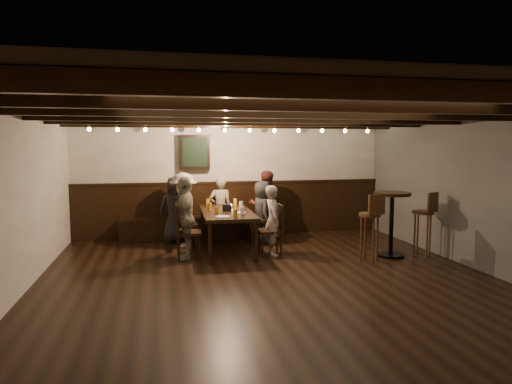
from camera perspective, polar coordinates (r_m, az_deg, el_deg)
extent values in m
plane|color=black|center=(6.47, 2.09, -11.27)|extent=(7.00, 7.00, 0.00)
plane|color=black|center=(6.19, 2.17, 10.45)|extent=(7.00, 7.00, 0.00)
plane|color=beige|center=(9.63, -2.96, 1.71)|extent=(6.50, 0.00, 6.50)
plane|color=#4A4A48|center=(7.68, 26.35, 0.00)|extent=(0.00, 7.00, 7.00)
plane|color=beige|center=(6.28, -28.02, -1.29)|extent=(0.00, 7.00, 7.00)
cube|color=black|center=(9.66, -2.90, -2.15)|extent=(6.50, 0.08, 1.10)
cube|color=black|center=(9.37, -7.48, -4.47)|extent=(3.00, 0.45, 0.45)
cube|color=black|center=(9.42, -7.71, 4.92)|extent=(0.62, 0.12, 0.72)
cube|color=black|center=(9.35, -7.68, 4.91)|extent=(0.50, 0.02, 0.58)
cube|color=black|center=(3.46, 14.28, 12.31)|extent=(6.50, 0.10, 0.16)
cube|color=black|center=(4.52, 7.66, 10.90)|extent=(6.50, 0.10, 0.16)
cube|color=black|center=(5.63, 3.63, 9.97)|extent=(6.50, 0.10, 0.16)
cube|color=black|center=(6.75, 0.95, 9.32)|extent=(6.50, 0.10, 0.16)
cube|color=black|center=(7.88, -0.96, 8.84)|extent=(6.50, 0.10, 0.16)
cube|color=black|center=(9.02, -2.39, 8.48)|extent=(6.50, 0.10, 0.16)
sphere|color=#FFE099|center=(8.96, -20.13, 7.37)|extent=(0.07, 0.07, 0.07)
sphere|color=#FFE099|center=(8.87, -11.23, 7.64)|extent=(0.07, 0.07, 0.07)
sphere|color=#FFE099|center=(9.00, -2.36, 7.72)|extent=(0.07, 0.07, 0.07)
sphere|color=#FFE099|center=(9.33, 6.07, 7.63)|extent=(0.07, 0.07, 0.07)
sphere|color=#FFE099|center=(9.84, 13.77, 7.41)|extent=(0.07, 0.07, 0.07)
cube|color=black|center=(8.21, -3.70, -2.55)|extent=(0.92, 1.96, 0.06)
cylinder|color=black|center=(7.35, -5.78, -6.48)|extent=(0.06, 0.06, 0.67)
cylinder|color=black|center=(9.13, -6.74, -4.03)|extent=(0.06, 0.06, 0.67)
cylinder|color=black|center=(7.45, 0.08, -6.28)|extent=(0.06, 0.06, 0.67)
cylinder|color=black|center=(9.21, -2.02, -3.90)|extent=(0.06, 0.06, 0.67)
cube|color=black|center=(8.65, -8.67, -4.07)|extent=(0.41, 0.41, 0.05)
cube|color=black|center=(8.61, -9.91, -2.49)|extent=(0.05, 0.40, 0.44)
cube|color=black|center=(7.76, -8.44, -5.08)|extent=(0.43, 0.43, 0.05)
cube|color=black|center=(7.71, -9.89, -3.24)|extent=(0.05, 0.42, 0.46)
cube|color=black|center=(8.80, 0.50, -3.53)|extent=(0.46, 0.46, 0.05)
cube|color=black|center=(8.80, 1.79, -1.74)|extent=(0.05, 0.45, 0.49)
cube|color=black|center=(7.94, 1.75, -4.92)|extent=(0.41, 0.41, 0.05)
cube|color=black|center=(7.94, 3.04, -3.14)|extent=(0.05, 0.40, 0.44)
imported|color=black|center=(9.05, -10.05, -2.15)|extent=(0.65, 0.43, 1.30)
imported|color=gray|center=(9.25, -4.48, -2.01)|extent=(0.47, 0.31, 1.26)
imported|color=#5D2820|center=(9.24, 1.18, -1.63)|extent=(0.69, 0.54, 1.38)
imported|color=#A8998E|center=(8.60, -9.03, -2.23)|extent=(0.54, 0.91, 1.40)
imported|color=gray|center=(7.71, -8.85, -3.20)|extent=(0.36, 0.82, 1.39)
imported|color=#262528|center=(8.78, 0.82, -2.57)|extent=(0.40, 0.61, 1.22)
imported|color=#A29289|center=(7.91, 2.10, -3.55)|extent=(0.30, 0.45, 1.21)
cylinder|color=#BF7219|center=(8.86, -6.05, -1.30)|extent=(0.07, 0.07, 0.14)
cylinder|color=#BF7219|center=(8.87, -2.61, -1.26)|extent=(0.07, 0.07, 0.14)
cylinder|color=#BF7219|center=(8.27, -5.86, -1.82)|extent=(0.07, 0.07, 0.14)
cylinder|color=silver|center=(8.44, -1.84, -1.64)|extent=(0.07, 0.07, 0.14)
cylinder|color=#BF7219|center=(7.73, -4.93, -2.35)|extent=(0.07, 0.07, 0.14)
cylinder|color=silver|center=(7.69, -1.73, -2.38)|extent=(0.07, 0.07, 0.14)
cylinder|color=#BF7219|center=(7.42, -2.58, -2.69)|extent=(0.07, 0.07, 0.14)
cylinder|color=white|center=(7.50, -4.20, -3.09)|extent=(0.24, 0.24, 0.01)
cylinder|color=white|center=(7.94, -2.15, -2.58)|extent=(0.24, 0.24, 0.01)
cube|color=black|center=(8.15, -3.66, -1.98)|extent=(0.15, 0.10, 0.12)
cylinder|color=beige|center=(8.51, -3.14, -1.88)|extent=(0.05, 0.05, 0.05)
cylinder|color=black|center=(8.24, 16.45, -7.57)|extent=(0.46, 0.46, 0.04)
cylinder|color=black|center=(8.14, 16.56, -4.00)|extent=(0.07, 0.07, 1.04)
cylinder|color=black|center=(8.06, 16.67, -0.21)|extent=(0.62, 0.62, 0.05)
cylinder|color=#332110|center=(7.70, 14.04, -2.77)|extent=(0.35, 0.35, 0.05)
cube|color=#332110|center=(7.54, 14.86, -1.53)|extent=(0.31, 0.10, 0.33)
cylinder|color=#332110|center=(8.22, 20.17, -2.40)|extent=(0.35, 0.35, 0.05)
cube|color=#332110|center=(8.12, 21.25, -1.21)|extent=(0.29, 0.18, 0.33)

